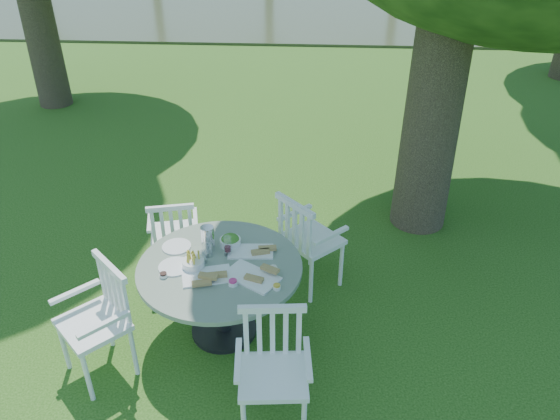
{
  "coord_description": "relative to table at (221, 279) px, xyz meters",
  "views": [
    {
      "loc": [
        0.26,
        -3.94,
        3.37
      ],
      "look_at": [
        0.0,
        0.2,
        0.85
      ],
      "focal_mm": 35.0,
      "sensor_mm": 36.0,
      "label": 1
    }
  ],
  "objects": [
    {
      "name": "ground",
      "position": [
        0.44,
        0.46,
        -0.57
      ],
      "size": [
        140.0,
        140.0,
        0.0
      ],
      "primitive_type": "plane",
      "color": "#19400D",
      "rests_on": "ground"
    },
    {
      "name": "table",
      "position": [
        0.0,
        0.0,
        0.0
      ],
      "size": [
        1.33,
        1.33,
        0.72
      ],
      "color": "black",
      "rests_on": "ground"
    },
    {
      "name": "chair_ne",
      "position": [
        0.66,
        0.66,
        0.0
      ],
      "size": [
        0.67,
        0.68,
        0.98
      ],
      "rotation": [
        0.0,
        0.0,
        -3.96
      ],
      "color": "white",
      "rests_on": "ground"
    },
    {
      "name": "chair_nw",
      "position": [
        -0.58,
        0.76,
        -0.07
      ],
      "size": [
        0.51,
        0.49,
        0.85
      ],
      "rotation": [
        0.0,
        0.0,
        -2.91
      ],
      "color": "white",
      "rests_on": "ground"
    },
    {
      "name": "chair_sw",
      "position": [
        -0.83,
        -0.44,
        -0.01
      ],
      "size": [
        0.66,
        0.66,
        0.96
      ],
      "rotation": [
        0.0,
        0.0,
        -0.78
      ],
      "color": "white",
      "rests_on": "ground"
    },
    {
      "name": "chair_se",
      "position": [
        0.49,
        -0.81,
        -0.03
      ],
      "size": [
        0.5,
        0.48,
        0.92
      ],
      "rotation": [
        0.0,
        0.0,
        0.09
      ],
      "color": "white",
      "rests_on": "ground"
    },
    {
      "name": "tableware",
      "position": [
        -0.04,
        0.07,
        0.19
      ],
      "size": [
        1.04,
        0.73,
        0.22
      ],
      "color": "white",
      "rests_on": "table"
    }
  ]
}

